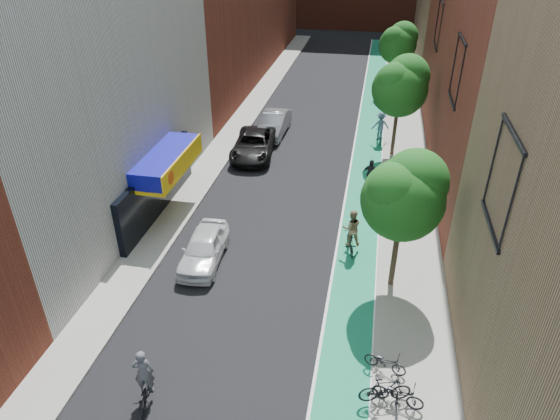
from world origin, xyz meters
The scene contains 17 objects.
bike_lane centered at (4.00, 26.00, 0.01)m, with size 2.00×68.00×0.01m, color #157B51.
sidewalk_left centered at (-6.00, 26.00, 0.07)m, with size 2.00×68.00×0.15m, color gray.
sidewalk_right centered at (6.50, 26.00, 0.07)m, with size 3.00×68.00×0.15m, color gray.
building_left_white centered at (-11.00, 14.00, 6.00)m, with size 8.00×20.00×12.00m, color silver.
tree_near centered at (5.65, 10.02, 4.66)m, with size 3.40×3.36×6.42m.
tree_mid centered at (5.65, 24.02, 4.89)m, with size 3.55×3.53×6.74m.
tree_far centered at (5.65, 38.02, 4.50)m, with size 3.30×3.25×6.21m.
parked_car_white centered at (-3.04, 10.19, 0.74)m, with size 1.74×4.33×1.47m, color silver.
parked_car_black centered at (-3.57, 22.26, 0.79)m, with size 2.62×5.68×1.58m, color black.
parked_car_silver centered at (-3.00, 26.19, 0.82)m, with size 1.73×4.95×1.63m, color #92959A.
cyclist_lead centered at (-2.44, 2.32, 0.75)m, with size 1.01×1.86×2.19m.
cyclist_lane_near centered at (3.63, 12.35, 0.96)m, with size 1.05×1.79×2.22m.
cyclist_lane_mid centered at (4.32, 18.39, 0.85)m, with size 1.10×1.62×2.11m.
cyclist_lane_far centered at (4.70, 26.18, 1.05)m, with size 1.34×1.64×2.24m.
parked_bike_near centered at (5.40, 5.02, 0.55)m, with size 0.54×1.53×0.81m, color black.
parked_bike_mid centered at (5.40, 3.69, 0.69)m, with size 0.50×1.79×1.07m, color black.
parked_bike_far centered at (5.82, 3.67, 0.60)m, with size 0.60×1.73×0.91m, color black.
Camera 1 is at (4.12, -7.82, 14.21)m, focal length 32.00 mm.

